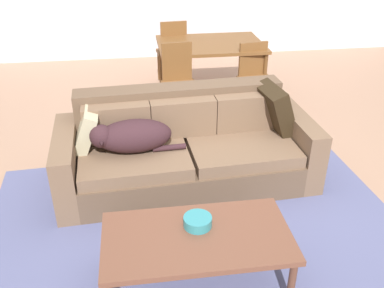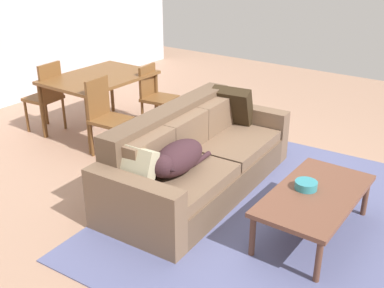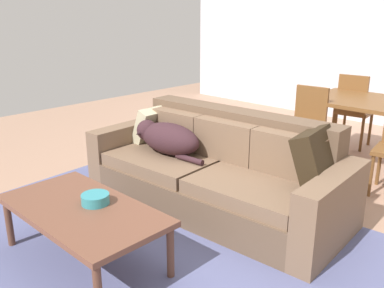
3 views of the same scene
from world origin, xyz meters
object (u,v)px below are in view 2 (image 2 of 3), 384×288
Objects in this scene: couch at (195,160)px; bowl_on_coffee_table at (306,185)px; dining_chair_near_right at (155,94)px; throw_pillow_by_right_arm at (232,107)px; dining_table at (99,81)px; dog_on_left_cushion at (177,159)px; dining_chair_far_left at (47,94)px; throw_pillow_by_left_arm at (135,168)px; coffee_table at (315,197)px; dining_chair_near_left at (106,114)px.

bowl_on_coffee_table is (-0.07, -1.22, 0.13)m from couch.
bowl_on_coffee_table is 0.22× the size of dining_chair_near_right.
throw_pillow_by_right_arm reaches higher than dining_table.
dog_on_left_cushion reaches higher than bowl_on_coffee_table.
dining_chair_near_right is 0.92× the size of dining_chair_far_left.
dining_chair_far_left is (0.21, 3.69, 0.07)m from bowl_on_coffee_table.
coffee_table is at bearing -59.10° from throw_pillow_by_left_arm.
throw_pillow_by_left_arm is 1.47m from bowl_on_coffee_table.
dog_on_left_cushion is at bearing -169.67° from throw_pillow_by_right_arm.
dining_chair_near_left is (0.09, 1.35, 0.19)m from couch.
coffee_table is at bearing -124.27° from throw_pillow_by_right_arm.
throw_pillow_by_left_arm is at bearing 120.90° from coffee_table.
dining_table is 1.48× the size of dining_chair_near_left.
dining_chair_near_left reaches higher than dining_chair_near_right.
throw_pillow_by_right_arm is at bearing 55.73° from coffee_table.
dining_table is at bearing 59.57° from dog_on_left_cushion.
dining_chair_far_left is at bearing 129.13° from dining_table.
dining_table is (0.58, 1.94, 0.37)m from couch.
dining_chair_far_left reaches higher than dining_chair_near_left.
dining_chair_near_right reaches higher than couch.
dining_chair_near_right is at bearing 66.76° from bowl_on_coffee_table.
dining_table is 1.43× the size of dining_chair_far_left.
dining_chair_near_left is at bearing 54.21° from throw_pillow_by_left_arm.
bowl_on_coffee_table is at bearing -56.52° from throw_pillow_by_left_arm.
couch is 1.76m from dining_chair_near_right.
dining_table is 1.56× the size of dining_chair_near_right.
throw_pillow_by_left_arm is 0.81× the size of throw_pillow_by_right_arm.
dining_chair_near_right is (1.55, 1.55, -0.08)m from dog_on_left_cushion.
coffee_table is 1.32× the size of dining_chair_far_left.
dog_on_left_cushion is 1.39m from throw_pillow_by_right_arm.
dining_chair_near_left reaches higher than bowl_on_coffee_table.
coffee_table is 0.13m from bowl_on_coffee_table.
coffee_table is 3.80m from dining_chair_far_left.
couch is 12.31× the size of bowl_on_coffee_table.
dining_chair_far_left is (0.23, 3.79, 0.15)m from coffee_table.
throw_pillow_by_right_arm reaches higher than couch.
dog_on_left_cushion is at bearing -117.23° from dining_table.
dining_chair_near_left is at bearing -129.72° from dining_table.
throw_pillow_by_right_arm is 1.73m from coffee_table.
couch reaches higher than dining_table.
bowl_on_coffee_table is 3.70m from dining_chair_far_left.
couch is 0.93m from throw_pillow_by_right_arm.
dining_chair_far_left reaches higher than dog_on_left_cushion.
dining_chair_far_left reaches higher than dining_chair_near_right.
dog_on_left_cushion is 2.26× the size of throw_pillow_by_left_arm.
bowl_on_coffee_table is at bearing -97.83° from dining_chair_near_left.
dining_table is at bearing 123.32° from dining_chair_near_right.
dining_table is at bearing 70.19° from couch.
bowl_on_coffee_table is (-0.95, -1.32, -0.17)m from throw_pillow_by_right_arm.
throw_pillow_by_right_arm reaches higher than bowl_on_coffee_table.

